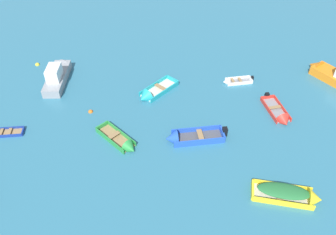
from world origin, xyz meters
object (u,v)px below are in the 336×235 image
at_px(rowboat_blue_foreground_center, 185,138).
at_px(rowboat_red_center, 281,116).
at_px(rowboat_turquoise_distant_center, 150,94).
at_px(rowboat_yellow_near_right, 295,195).
at_px(mooring_buoy_between_boats_left, 91,112).
at_px(rowboat_white_far_left, 232,81).
at_px(mooring_buoy_central, 38,65).
at_px(rowboat_green_back_row_center, 124,144).
at_px(motor_launch_grey_midfield_left, 58,74).

height_order(rowboat_blue_foreground_center, rowboat_red_center, rowboat_blue_foreground_center).
bearing_deg(rowboat_blue_foreground_center, rowboat_turquoise_distant_center, 105.34).
relative_size(rowboat_yellow_near_right, mooring_buoy_between_boats_left, 11.68).
bearing_deg(rowboat_white_far_left, rowboat_red_center, -69.05).
bearing_deg(rowboat_yellow_near_right, mooring_buoy_central, 130.69).
bearing_deg(rowboat_blue_foreground_center, mooring_buoy_between_boats_left, 144.59).
bearing_deg(rowboat_white_far_left, rowboat_green_back_row_center, -151.40).
xyz_separation_m(rowboat_blue_foreground_center, rowboat_red_center, (8.56, 0.80, -0.09)).
bearing_deg(rowboat_white_far_left, rowboat_turquoise_distant_center, -177.33).
relative_size(rowboat_white_far_left, mooring_buoy_between_boats_left, 7.44).
distance_m(rowboat_red_center, mooring_buoy_between_boats_left, 16.29).
distance_m(rowboat_blue_foreground_center, rowboat_red_center, 8.60).
xyz_separation_m(rowboat_white_far_left, rowboat_red_center, (2.19, -5.72, 0.01)).
distance_m(rowboat_white_far_left, mooring_buoy_central, 19.93).
bearing_deg(rowboat_white_far_left, motor_launch_grey_midfield_left, 165.72).
height_order(rowboat_turquoise_distant_center, rowboat_red_center, rowboat_turquoise_distant_center).
height_order(rowboat_red_center, mooring_buoy_central, rowboat_red_center).
bearing_deg(rowboat_yellow_near_right, rowboat_red_center, 69.65).
bearing_deg(mooring_buoy_central, mooring_buoy_between_boats_left, -60.34).
bearing_deg(motor_launch_grey_midfield_left, rowboat_turquoise_distant_center, -28.79).
height_order(motor_launch_grey_midfield_left, rowboat_red_center, motor_launch_grey_midfield_left).
distance_m(rowboat_yellow_near_right, mooring_buoy_between_boats_left, 17.59).
xyz_separation_m(rowboat_yellow_near_right, rowboat_blue_foreground_center, (-5.71, 6.91, -0.11)).
bearing_deg(mooring_buoy_central, rowboat_white_far_left, -21.61).
relative_size(rowboat_yellow_near_right, rowboat_white_far_left, 1.57).
relative_size(rowboat_green_back_row_center, rowboat_white_far_left, 1.34).
bearing_deg(rowboat_yellow_near_right, rowboat_white_far_left, 87.15).
bearing_deg(rowboat_turquoise_distant_center, rowboat_red_center, -27.54).
relative_size(rowboat_yellow_near_right, rowboat_blue_foreground_center, 0.96).
xyz_separation_m(rowboat_turquoise_distant_center, rowboat_blue_foreground_center, (1.69, -6.15, 0.05)).
distance_m(rowboat_yellow_near_right, rowboat_white_far_left, 13.45).
bearing_deg(rowboat_blue_foreground_center, rowboat_yellow_near_right, -50.44).
bearing_deg(rowboat_yellow_near_right, motor_launch_grey_midfield_left, 131.63).
relative_size(rowboat_turquoise_distant_center, rowboat_red_center, 1.08).
height_order(rowboat_yellow_near_right, rowboat_white_far_left, rowboat_yellow_near_right).
bearing_deg(rowboat_turquoise_distant_center, rowboat_blue_foreground_center, -74.66).
bearing_deg(rowboat_green_back_row_center, rowboat_yellow_near_right, -34.92).
height_order(motor_launch_grey_midfield_left, rowboat_white_far_left, motor_launch_grey_midfield_left).
bearing_deg(rowboat_red_center, rowboat_yellow_near_right, -110.35).
xyz_separation_m(rowboat_green_back_row_center, rowboat_white_far_left, (11.18, 6.09, -0.04)).
distance_m(rowboat_yellow_near_right, mooring_buoy_central, 27.39).
relative_size(mooring_buoy_between_boats_left, mooring_buoy_central, 0.91).
height_order(rowboat_green_back_row_center, rowboat_red_center, rowboat_red_center).
bearing_deg(mooring_buoy_central, rowboat_turquoise_distant_center, -36.40).
bearing_deg(mooring_buoy_between_boats_left, rowboat_turquoise_distant_center, 10.98).
distance_m(motor_launch_grey_midfield_left, rowboat_yellow_near_right, 23.51).
bearing_deg(mooring_buoy_central, rowboat_yellow_near_right, -49.31).
distance_m(rowboat_yellow_near_right, rowboat_blue_foreground_center, 8.96).
xyz_separation_m(motor_launch_grey_midfield_left, rowboat_turquoise_distant_center, (8.23, -4.52, -0.43)).
xyz_separation_m(rowboat_yellow_near_right, rowboat_turquoise_distant_center, (-7.39, 13.05, -0.16)).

